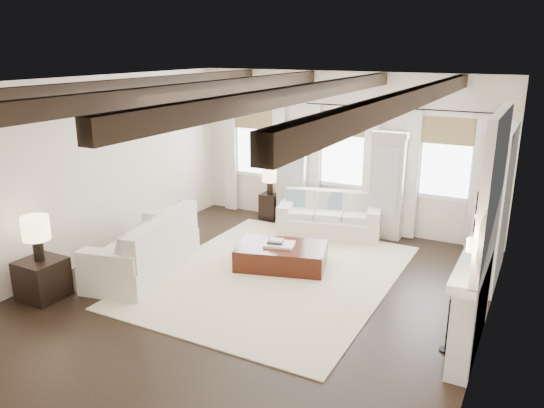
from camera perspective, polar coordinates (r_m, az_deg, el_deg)
The scene contains 15 objects.
ground at distance 8.26m, azimuth -1.97°, elevation -9.77°, with size 7.50×7.50×0.00m, color black.
room_shell at distance 8.08m, azimuth 5.70°, elevation 3.79°, with size 6.54×7.54×3.22m.
area_rug at distance 8.92m, azimuth 0.23°, elevation -7.63°, with size 3.72×4.70×0.02m, color beige.
sofa_back at distance 10.75m, azimuth 6.22°, elevation -1.46°, with size 2.17×1.39×0.86m.
sofa_left at distance 9.17m, azimuth -13.27°, elevation -4.73°, with size 1.49×2.46×0.98m.
ottoman at distance 9.17m, azimuth 1.03°, elevation -5.65°, with size 1.50×0.94×0.39m, color black.
tray at distance 9.09m, azimuth 0.78°, elevation -4.37°, with size 0.50×0.38×0.04m, color white.
book_lower at distance 9.10m, azimuth 0.38°, elevation -4.09°, with size 0.26×0.20×0.04m, color #262628.
book_upper at distance 9.07m, azimuth 0.52°, elevation -3.93°, with size 0.22×0.17×0.03m, color beige.
side_table_front at distance 8.78m, azimuth -23.47°, elevation -7.39°, with size 0.61×0.61×0.61m, color black.
lamp_front at distance 8.52m, azimuth -24.06°, elevation -2.64°, with size 0.40×0.40×0.68m.
side_table_back at distance 11.68m, azimuth -0.23°, elevation -0.24°, with size 0.38×0.38×0.56m, color black.
lamp_back at distance 11.50m, azimuth -0.23°, elevation 2.99°, with size 0.34×0.34×0.58m.
candlestick_near at distance 7.08m, azimuth 18.42°, elevation -12.38°, with size 0.17×0.17×0.83m.
candlestick_far at distance 7.42m, azimuth 18.88°, elevation -11.42°, with size 0.15×0.15×0.72m.
Camera 1 is at (3.70, -6.41, 3.68)m, focal length 35.00 mm.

